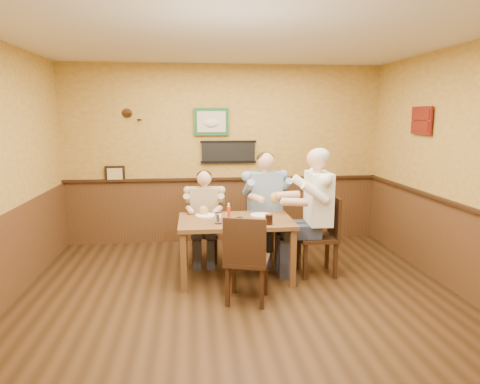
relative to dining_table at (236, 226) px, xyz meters
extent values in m
plane|color=black|center=(-0.01, -0.85, -0.66)|extent=(5.00, 5.00, 0.00)
cube|color=silver|center=(-0.01, -0.85, 2.14)|extent=(5.00, 5.00, 0.02)
cube|color=gold|center=(-0.01, 1.65, 0.74)|extent=(5.00, 0.02, 2.80)
cube|color=gold|center=(-0.01, -3.35, 0.74)|extent=(5.00, 0.02, 2.80)
cube|color=gold|center=(2.49, -0.85, 0.74)|extent=(0.02, 5.00, 2.80)
cube|color=brown|center=(-0.01, 1.63, -0.16)|extent=(5.00, 0.02, 1.00)
cube|color=brown|center=(2.47, -0.85, -0.16)|extent=(0.02, 5.00, 1.00)
cube|color=black|center=(0.05, 1.61, 0.79)|extent=(0.88, 0.03, 0.34)
cube|color=#1D562D|center=(-0.21, 1.61, 1.26)|extent=(0.54, 0.03, 0.42)
cube|color=black|center=(-1.71, 1.61, 0.46)|extent=(0.30, 0.03, 0.26)
cube|color=maroon|center=(2.45, 0.20, 1.29)|extent=(0.03, 0.48, 0.36)
cube|color=brown|center=(0.00, 0.00, 0.07)|extent=(1.40, 0.90, 0.05)
cube|color=brown|center=(-0.64, -0.39, -0.31)|extent=(0.07, 0.07, 0.70)
cube|color=brown|center=(0.64, -0.39, -0.31)|extent=(0.07, 0.07, 0.70)
cube|color=brown|center=(-0.64, 0.39, -0.31)|extent=(0.07, 0.07, 0.70)
cube|color=brown|center=(0.64, 0.39, -0.31)|extent=(0.07, 0.07, 0.70)
cylinder|color=white|center=(-0.23, -0.19, 0.16)|extent=(0.11, 0.11, 0.13)
cylinder|color=silver|center=(0.01, -0.38, 0.15)|extent=(0.09, 0.09, 0.12)
cylinder|color=black|center=(0.36, -0.30, 0.15)|extent=(0.09, 0.09, 0.12)
cylinder|color=red|center=(-0.09, -0.04, 0.19)|extent=(0.06, 0.06, 0.19)
cylinder|color=silver|center=(-0.11, -0.03, 0.13)|extent=(0.04, 0.04, 0.08)
cylinder|color=black|center=(-0.21, -0.07, 0.13)|extent=(0.04, 0.04, 0.08)
cylinder|color=white|center=(-0.36, 0.21, 0.10)|extent=(0.30, 0.30, 0.02)
cylinder|color=white|center=(0.34, 0.15, 0.10)|extent=(0.35, 0.35, 0.02)
camera|label=1|loc=(-0.51, -5.12, 1.35)|focal=32.00mm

